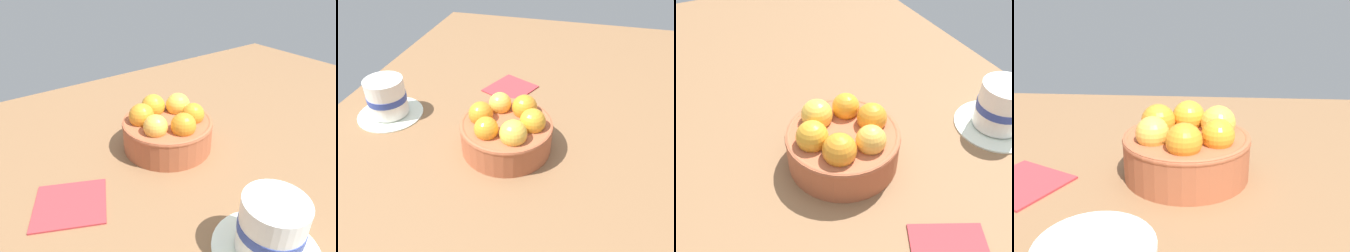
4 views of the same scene
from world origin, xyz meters
The scene contains 3 objects.
ground_plane centered at (0.00, 0.00, -2.06)cm, with size 144.99×80.28×4.11cm, color brown.
terracotta_bowl centered at (0.00, -0.08, 3.97)cm, with size 16.71×16.71×9.01cm.
folded_napkin centered at (20.85, 4.42, 0.30)cm, with size 10.34×9.54×0.60cm, color #B23338.
Camera 4 is at (-2.87, 45.79, 23.20)cm, focal length 40.47 mm.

